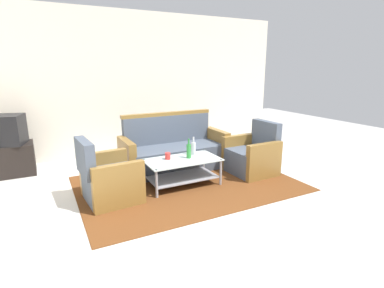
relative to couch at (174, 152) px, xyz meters
The scene contains 12 objects.
ground_plane 1.61m from the couch, 94.77° to the right, with size 14.00×14.00×0.00m, color silver.
wall_back 1.84m from the couch, 95.07° to the left, with size 6.52×0.12×2.80m.
rug 0.79m from the couch, 97.49° to the right, with size 3.20×2.24×0.01m, color brown.
couch is the anchor object (origin of this frame).
armchair_left 1.48m from the couch, 149.63° to the right, with size 0.75×0.81×0.85m.
armchair_right 1.33m from the couch, 35.08° to the right, with size 0.72×0.78×0.85m.
coffee_table 0.76m from the couch, 104.34° to the right, with size 1.10×0.60×0.40m.
bottle_green 0.75m from the couch, 95.68° to the right, with size 0.07×0.07×0.30m.
bottle_clear 0.64m from the couch, 83.51° to the right, with size 0.07×0.07×0.28m.
cup 0.75m from the couch, 120.82° to the right, with size 0.08×0.08×0.10m, color red.
tv_stand 2.73m from the couch, 159.12° to the left, with size 0.80×0.50×0.52m, color black.
television 2.76m from the couch, 159.06° to the left, with size 0.70×0.59×0.48m.
Camera 1 is at (-1.87, -3.00, 1.74)m, focal length 28.09 mm.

